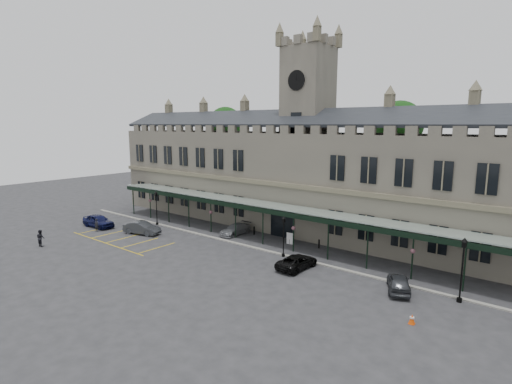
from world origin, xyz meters
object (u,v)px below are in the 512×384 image
Objects in this scene: station_building at (306,178)px; sign_board at (290,239)px; clock_tower at (307,124)px; car_right_a at (399,283)px; lamp_post_mid at (284,233)px; car_van at (297,262)px; lamp_post_right at (463,264)px; person_a at (97,225)px; person_b at (41,238)px; traffic_cone at (412,319)px; car_taxi at (235,229)px; car_left_a at (98,221)px; lamp_post_left at (156,205)px; car_left_b at (142,228)px.

sign_board is (2.25, -6.79, -5.84)m from station_building.
car_right_a is at bearing -36.74° from clock_tower.
sign_board is at bearing 115.60° from lamp_post_mid.
lamp_post_right is at bearing -170.80° from car_van.
clock_tower is 14.43m from sign_board.
person_a is (-35.22, -5.43, 0.10)m from car_right_a.
person_a is 0.87× the size of person_b.
person_a is (-19.20, -17.39, -12.31)m from clock_tower.
sign_board is (-1.86, 3.87, -1.84)m from lamp_post_mid.
station_building is at bearing 138.26° from traffic_cone.
car_right_a is (21.02, -4.23, 0.07)m from car_taxi.
clock_tower is 5.97× the size of lamp_post_mid.
car_left_a reaches higher than sign_board.
car_van is at bearing -8.07° from person_a.
clock_tower is 28.01m from traffic_cone.
car_van is at bearing -5.05° from lamp_post_left.
car_taxi is at bearing -123.17° from station_building.
sign_board is 0.29× the size of car_taxi.
car_left_b is at bearing -133.53° from clock_tower.
car_left_a is (-25.11, -5.37, -1.64)m from lamp_post_mid.
lamp_post_left is (-16.10, -10.68, -10.45)m from clock_tower.
person_a is at bearing -164.11° from lamp_post_mid.
station_building is at bearing 151.50° from lamp_post_right.
lamp_post_left is at bearing -25.75° from car_right_a.
car_right_a is (29.90, 2.64, -0.05)m from car_left_b.
sign_board is (18.35, 3.80, -2.04)m from lamp_post_left.
car_left_a is 8.68m from person_b.
lamp_post_right is 7.27× the size of traffic_cone.
lamp_post_left is 2.81× the size of person_a.
lamp_post_mid is at bearing -0.22° from lamp_post_left.
station_building reaches higher than car_left_a.
lamp_post_left is at bearing -146.44° from clock_tower.
lamp_post_mid is 16.15m from lamp_post_right.
station_building is 13.16× the size of car_van.
car_taxi is at bearing -133.98° from person_b.
car_van is at bearing -22.54° from car_taxi.
station_building is 6.64m from clock_tower.
car_left_b is at bearing -119.72° from person_b.
lamp_post_mid is 2.60× the size of person_a.
car_left_b is 6.01m from person_a.
car_left_a reaches higher than car_taxi.
car_right_a is (-2.53, 4.68, 0.37)m from traffic_cone.
lamp_post_mid reaches higher than sign_board.
person_a is (-5.33, -2.79, 0.04)m from car_left_b.
clock_tower is at bearing -58.90° from car_left_b.
car_van is 9.06m from car_right_a.
sign_board is at bearing 6.72° from car_taxi.
lamp_post_left reaches higher than car_left_b.
traffic_cone is at bearing -41.88° from clock_tower.
car_taxi is at bearing -67.62° from car_left_b.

